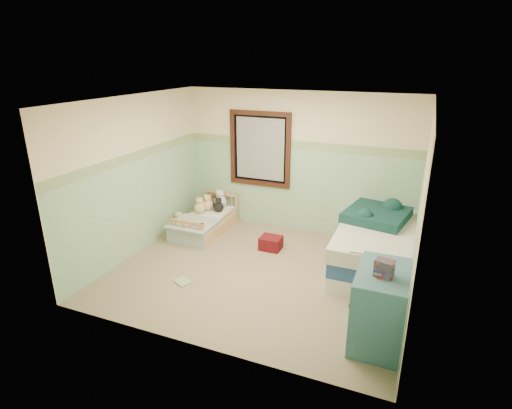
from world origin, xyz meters
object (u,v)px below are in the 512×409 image
at_px(twin_bed_frame, 374,259).
at_px(floor_book, 183,282).
at_px(dresser, 380,307).
at_px(plush_floor_tan, 180,224).
at_px(plush_floor_cream, 184,232).
at_px(red_pillow, 271,243).
at_px(toddler_bed_frame, 206,226).

height_order(twin_bed_frame, floor_book, twin_bed_frame).
xyz_separation_m(dresser, floor_book, (-2.72, 0.25, -0.43)).
bearing_deg(plush_floor_tan, dresser, -26.11).
relative_size(plush_floor_cream, floor_book, 0.96).
bearing_deg(twin_bed_frame, plush_floor_tan, 178.92).
bearing_deg(floor_book, plush_floor_cream, 144.75).
relative_size(dresser, red_pillow, 2.55).
bearing_deg(dresser, plush_floor_tan, 153.89).
height_order(toddler_bed_frame, red_pillow, red_pillow).
relative_size(plush_floor_tan, red_pillow, 0.69).
bearing_deg(toddler_bed_frame, floor_book, -71.56).
bearing_deg(plush_floor_cream, floor_book, -59.63).
distance_m(plush_floor_tan, dresser, 4.21).
bearing_deg(plush_floor_tan, twin_bed_frame, -1.08).
bearing_deg(red_pillow, floor_book, -117.87).
distance_m(toddler_bed_frame, red_pillow, 1.39).
distance_m(plush_floor_cream, plush_floor_tan, 0.41).
xyz_separation_m(plush_floor_tan, twin_bed_frame, (3.50, -0.07, -0.01)).
height_order(twin_bed_frame, dresser, dresser).
height_order(toddler_bed_frame, plush_floor_cream, plush_floor_cream).
distance_m(toddler_bed_frame, plush_floor_tan, 0.49).
distance_m(plush_floor_cream, floor_book, 1.51).
relative_size(plush_floor_tan, twin_bed_frame, 0.12).
xyz_separation_m(toddler_bed_frame, floor_book, (0.58, -1.74, -0.08)).
bearing_deg(plush_floor_tan, toddler_bed_frame, 16.84).
relative_size(dresser, floor_book, 3.67).
bearing_deg(red_pillow, plush_floor_tan, 176.64).
bearing_deg(plush_floor_cream, twin_bed_frame, 4.10).
bearing_deg(dresser, floor_book, 174.80).
bearing_deg(twin_bed_frame, dresser, -81.50).
xyz_separation_m(toddler_bed_frame, plush_floor_cream, (-0.18, -0.44, 0.03)).
bearing_deg(dresser, toddler_bed_frame, 148.91).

